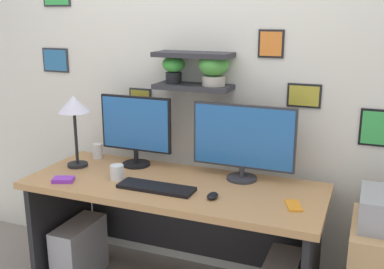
{
  "coord_description": "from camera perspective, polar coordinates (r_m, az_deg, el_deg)",
  "views": [
    {
      "loc": [
        1.03,
        -2.26,
        1.7
      ],
      "look_at": [
        0.1,
        0.05,
        1.04
      ],
      "focal_mm": 42.54,
      "sensor_mm": 36.0,
      "label": 1
    }
  ],
  "objects": [
    {
      "name": "monitor_left",
      "position": [
        2.93,
        -7.06,
        0.8
      ],
      "size": [
        0.49,
        0.18,
        0.45
      ],
      "color": "black",
      "rests_on": "desk"
    },
    {
      "name": "computer_mouse",
      "position": [
        2.45,
        2.59,
        -7.68
      ],
      "size": [
        0.06,
        0.09,
        0.03
      ],
      "primitive_type": "ellipsoid",
      "color": "black",
      "rests_on": "desk"
    },
    {
      "name": "desk_lamp",
      "position": [
        2.94,
        -14.58,
        3.04
      ],
      "size": [
        0.2,
        0.2,
        0.46
      ],
      "color": "black",
      "rests_on": "desk"
    },
    {
      "name": "coffee_mug",
      "position": [
        2.74,
        -9.38,
        -4.71
      ],
      "size": [
        0.08,
        0.08,
        0.09
      ],
      "primitive_type": "cylinder",
      "color": "white",
      "rests_on": "desk"
    },
    {
      "name": "computer_tower_left",
      "position": [
        3.18,
        -13.91,
        -13.96
      ],
      "size": [
        0.18,
        0.4,
        0.39
      ],
      "primitive_type": "cube",
      "color": "#99999E",
      "rests_on": "ground"
    },
    {
      "name": "cell_phone",
      "position": [
        2.41,
        12.62,
        -8.68
      ],
      "size": [
        0.11,
        0.16,
        0.01
      ],
      "primitive_type": "cube",
      "rotation": [
        0.0,
        0.0,
        0.36
      ],
      "color": "orange",
      "rests_on": "desk"
    },
    {
      "name": "desk",
      "position": [
        2.79,
        -1.88,
        -9.68
      ],
      "size": [
        1.75,
        0.68,
        0.75
      ],
      "color": "tan",
      "rests_on": "ground"
    },
    {
      "name": "keyboard",
      "position": [
        2.58,
        -4.51,
        -6.64
      ],
      "size": [
        0.44,
        0.14,
        0.02
      ],
      "primitive_type": "cube",
      "color": "black",
      "rests_on": "desk"
    },
    {
      "name": "monitor_right",
      "position": [
        2.67,
        6.44,
        -0.7
      ],
      "size": [
        0.61,
        0.18,
        0.45
      ],
      "color": "#2D2D33",
      "rests_on": "desk"
    },
    {
      "name": "back_wall_assembly",
      "position": [
        2.91,
        1.03,
        7.92
      ],
      "size": [
        4.4,
        0.24,
        2.7
      ],
      "color": "silver",
      "rests_on": "ground"
    },
    {
      "name": "pen_cup",
      "position": [
        3.16,
        -11.76,
        -2.04
      ],
      "size": [
        0.07,
        0.07,
        0.1
      ],
      "primitive_type": "cylinder",
      "color": "white",
      "rests_on": "desk"
    },
    {
      "name": "scissors_tray",
      "position": [
        2.79,
        -15.83,
        -5.46
      ],
      "size": [
        0.14,
        0.12,
        0.02
      ],
      "primitive_type": "cube",
      "rotation": [
        0.0,
        0.0,
        0.36
      ],
      "color": "purple",
      "rests_on": "desk"
    }
  ]
}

